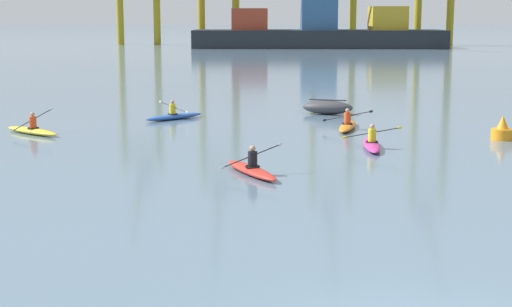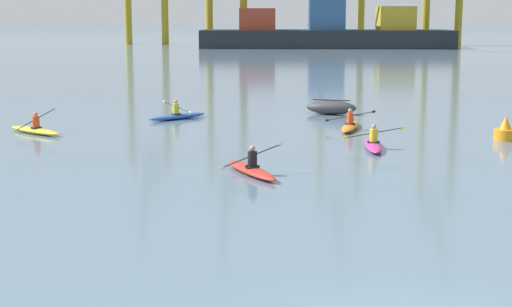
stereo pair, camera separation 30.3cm
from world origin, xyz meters
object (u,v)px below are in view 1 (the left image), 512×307
capsized_dinghy (328,107)px  kayak_orange (347,125)px  kayak_red (251,169)px  kayak_blue (174,116)px  channel_buoy (502,131)px  kayak_magenta (372,144)px  container_barge (319,32)px  kayak_yellow (32,130)px

capsized_dinghy → kayak_orange: bearing=-84.4°
kayak_red → kayak_blue: bearing=107.5°
channel_buoy → kayak_magenta: bearing=-158.7°
container_barge → kayak_orange: (-3.71, -86.72, -2.23)m
kayak_magenta → kayak_red: size_ratio=1.04×
kayak_orange → kayak_red: (-4.01, -9.99, 0.00)m
channel_buoy → kayak_orange: channel_buoy is taller
capsized_dinghy → channel_buoy: 10.45m
channel_buoy → kayak_yellow: bearing=176.8°
kayak_blue → kayak_magenta: (8.62, -8.13, 0.00)m
container_barge → kayak_yellow: container_barge is taller
kayak_yellow → container_barge: bearing=78.9°
channel_buoy → kayak_orange: (-6.04, 2.79, -0.19)m
channel_buoy → kayak_magenta: (-5.59, -2.18, -0.19)m
kayak_yellow → kayak_magenta: size_ratio=0.89×
capsized_dinghy → kayak_magenta: size_ratio=0.82×
capsized_dinghy → kayak_magenta: kayak_magenta is taller
capsized_dinghy → kayak_red: size_ratio=0.85×
kayak_magenta → kayak_red: (-4.46, -5.02, 0.00)m
kayak_blue → kayak_magenta: size_ratio=0.83×
channel_buoy → kayak_red: (-10.05, -7.20, -0.19)m
kayak_blue → kayak_red: size_ratio=0.86×
capsized_dinghy → kayak_yellow: size_ratio=0.92×
kayak_yellow → kayak_red: (9.64, -8.30, 0.00)m
container_barge → kayak_red: bearing=-94.6°
container_barge → kayak_blue: size_ratio=13.59×
container_barge → kayak_blue: bearing=-98.1°
kayak_orange → kayak_red: bearing=-111.8°
capsized_dinghy → kayak_yellow: 14.89m
channel_buoy → kayak_yellow: kayak_yellow is taller
kayak_red → capsized_dinghy: bearing=77.2°
channel_buoy → kayak_orange: size_ratio=0.29×
kayak_magenta → kayak_red: bearing=-131.6°
container_barge → channel_buoy: 89.56m
container_barge → capsized_dinghy: bearing=-93.0°
kayak_magenta → container_barge: bearing=88.0°
kayak_red → channel_buoy: bearing=35.6°
kayak_blue → kayak_orange: (8.16, -3.16, 0.00)m
capsized_dinghy → kayak_orange: (0.52, -5.34, -0.18)m
kayak_orange → kayak_yellow: kayak_yellow is taller
container_barge → kayak_yellow: 90.13m
kayak_blue → kayak_orange: size_ratio=0.82×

